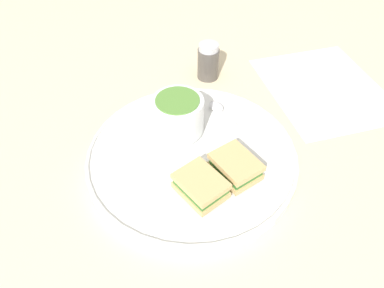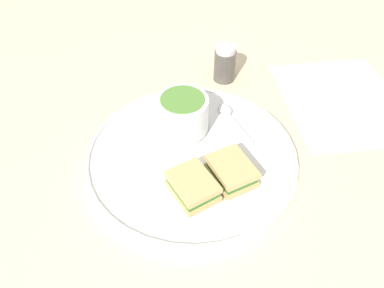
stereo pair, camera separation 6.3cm
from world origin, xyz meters
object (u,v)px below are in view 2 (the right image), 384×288
object	(u,v)px
spoon	(227,112)
sandwich_half_far	(231,171)
salt_shaker	(225,63)
sandwich_half_near	(193,186)
soup_bowl	(183,114)

from	to	relation	value
spoon	sandwich_half_far	size ratio (longest dim) A/B	1.44
sandwich_half_far	spoon	bearing A→B (deg)	53.22
salt_shaker	sandwich_half_near	bearing A→B (deg)	-137.04
spoon	sandwich_half_far	xyz separation A→B (m)	(-0.09, -0.13, 0.01)
soup_bowl	spoon	xyz separation A→B (m)	(0.09, -0.02, -0.03)
spoon	salt_shaker	xyz separation A→B (m)	(0.09, 0.12, 0.01)
sandwich_half_far	salt_shaker	bearing A→B (deg)	53.37
spoon	salt_shaker	size ratio (longest dim) A/B	1.49
soup_bowl	salt_shaker	size ratio (longest dim) A/B	1.13
soup_bowl	sandwich_half_near	xyz separation A→B (m)	(-0.07, -0.13, -0.02)
spoon	sandwich_half_far	world-z (taller)	sandwich_half_far
soup_bowl	sandwich_half_near	world-z (taller)	soup_bowl
soup_bowl	salt_shaker	world-z (taller)	soup_bowl
soup_bowl	sandwich_half_far	world-z (taller)	soup_bowl
sandwich_half_near	salt_shaker	bearing A→B (deg)	42.96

